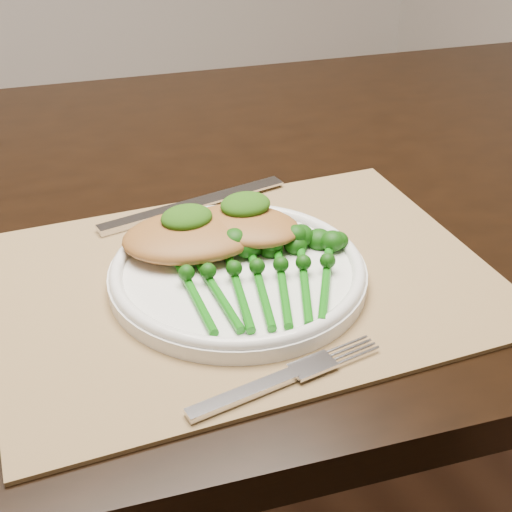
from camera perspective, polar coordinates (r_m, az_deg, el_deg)
name	(u,v)px	position (r m, az deg, el deg)	size (l,w,h in m)	color
dining_table	(198,410)	(1.11, -4.63, -12.14)	(1.72, 1.13, 0.75)	black
placemat	(244,280)	(0.71, -0.98, -1.94)	(0.49, 0.36, 0.00)	#95764C
dinner_plate	(238,271)	(0.70, -1.47, -1.24)	(0.25, 0.25, 0.02)	white
knife	(176,209)	(0.82, -6.39, 3.75)	(0.24, 0.04, 0.01)	silver
fork	(298,372)	(0.59, 3.38, -9.25)	(0.18, 0.03, 0.01)	silver
chicken_fillet_left	(193,235)	(0.72, -5.03, 1.65)	(0.14, 0.10, 0.03)	#A4692F
chicken_fillet_right	(244,225)	(0.73, -0.93, 2.47)	(0.12, 0.08, 0.02)	#A4692F
pesto_dollop_left	(187,217)	(0.72, -5.58, 3.09)	(0.05, 0.05, 0.02)	#174009
pesto_dollop_right	(245,205)	(0.74, -0.85, 4.13)	(0.05, 0.05, 0.02)	#174009
broccolini_bundle	(260,286)	(0.66, 0.35, -2.38)	(0.19, 0.20, 0.04)	#10670D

